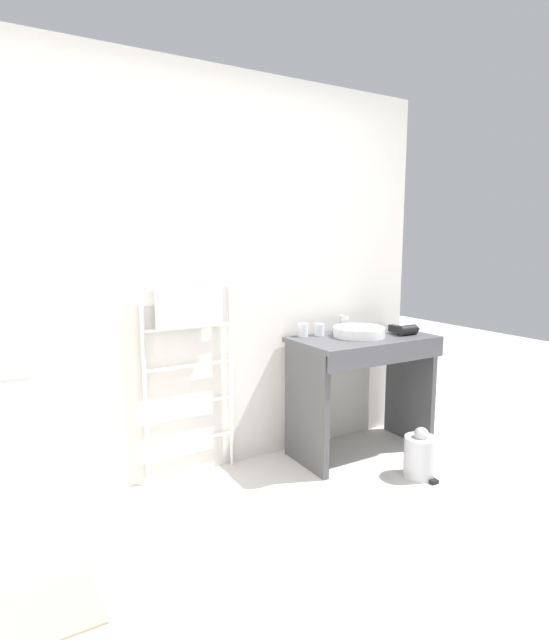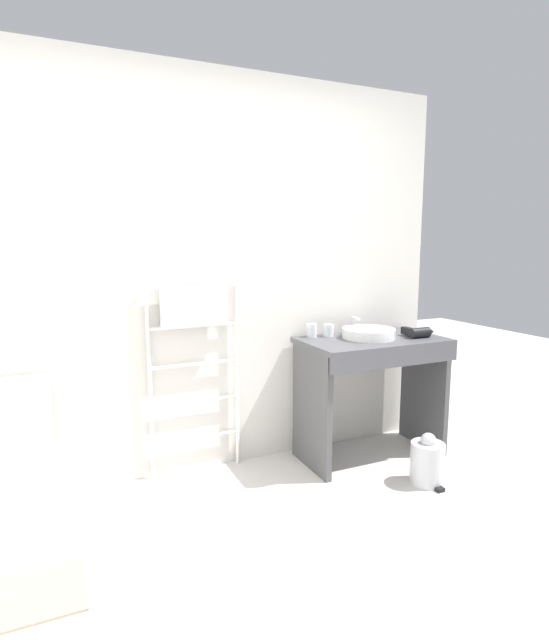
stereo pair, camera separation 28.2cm
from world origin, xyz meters
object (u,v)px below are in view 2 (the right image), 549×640
at_px(cup_near_wall, 312,330).
at_px(hair_dryer, 419,332).
at_px(towel_radiator, 195,333).
at_px(trash_bin, 427,462).
at_px(cup_near_edge, 329,330).
at_px(toilet, 16,471).
at_px(sink_basin, 369,333).

height_order(cup_near_wall, hair_dryer, cup_near_wall).
xyz_separation_m(towel_radiator, trash_bin, (1.24, -0.73, -0.77)).
distance_m(towel_radiator, hair_dryer, 1.51).
distance_m(cup_near_edge, hair_dryer, 0.62).
height_order(toilet, towel_radiator, towel_radiator).
height_order(cup_near_wall, trash_bin, cup_near_wall).
bearing_deg(toilet, cup_near_edge, 6.20).
relative_size(cup_near_wall, trash_bin, 0.29).
distance_m(towel_radiator, sink_basin, 1.16).
height_order(towel_radiator, sink_basin, towel_radiator).
bearing_deg(toilet, trash_bin, -11.54).
height_order(hair_dryer, trash_bin, hair_dryer).
height_order(sink_basin, hair_dryer, hair_dryer).
bearing_deg(sink_basin, cup_near_wall, 150.20).
relative_size(towel_radiator, trash_bin, 3.87).
height_order(towel_radiator, hair_dryer, towel_radiator).
relative_size(sink_basin, hair_dryer, 1.81).
bearing_deg(sink_basin, trash_bin, -78.44).
bearing_deg(cup_near_edge, toilet, -173.80).
relative_size(cup_near_wall, hair_dryer, 0.47).
bearing_deg(trash_bin, towel_radiator, 149.59).
bearing_deg(towel_radiator, trash_bin, -30.41).
distance_m(sink_basin, cup_near_edge, 0.27).
xyz_separation_m(towel_radiator, cup_near_wall, (0.81, -0.03, -0.04)).
bearing_deg(sink_basin, towel_radiator, 168.88).
distance_m(cup_near_wall, trash_bin, 1.10).
bearing_deg(towel_radiator, sink_basin, -11.12).
height_order(toilet, hair_dryer, hair_dryer).
height_order(sink_basin, trash_bin, sink_basin).
bearing_deg(cup_near_edge, hair_dryer, -27.18).
height_order(sink_basin, cup_near_wall, cup_near_wall).
relative_size(toilet, hair_dryer, 3.88).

